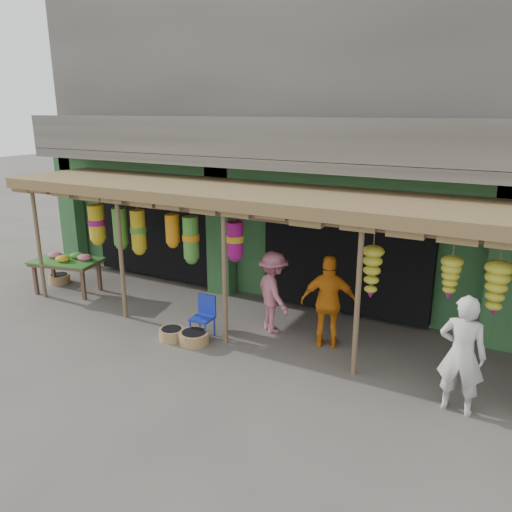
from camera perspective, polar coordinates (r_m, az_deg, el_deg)
The scene contains 11 objects.
ground at distance 9.17m, azimuth 5.36°, elevation -11.22°, with size 80.00×80.00×0.00m, color #514C47.
building at distance 12.79m, azimuth 14.62°, elevation 12.00°, with size 16.40×6.80×7.00m.
awning at distance 9.08m, azimuth 6.98°, elevation 5.74°, with size 14.00×2.70×2.79m.
flower_table at distance 12.68m, azimuth -20.76°, elevation -0.60°, with size 1.74×1.24×0.94m.
blue_chair at distance 9.71m, azimuth -5.94°, elevation -6.60°, with size 0.40×0.41×0.82m.
basket_left at distance 13.64m, azimuth -21.54°, elevation -2.42°, with size 0.52×0.52×0.22m, color olive.
basket_mid at distance 9.59m, azimuth -7.10°, elevation -9.24°, with size 0.57×0.57×0.22m, color olive.
basket_right at distance 9.79m, azimuth -9.62°, elevation -8.79°, with size 0.48×0.48×0.22m, color #8C6341.
person_front at distance 7.77m, azimuth 22.45°, elevation -10.39°, with size 0.66×0.43×1.80m, color beige.
person_vendor at distance 9.19m, azimuth 8.35°, elevation -5.24°, with size 1.03×0.43×1.75m, color orange.
person_shopper at distance 9.77m, azimuth 1.97°, elevation -4.14°, with size 1.05×0.60×1.62m, color #C0667D.
Camera 1 is at (3.11, -7.51, 4.24)m, focal length 35.00 mm.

